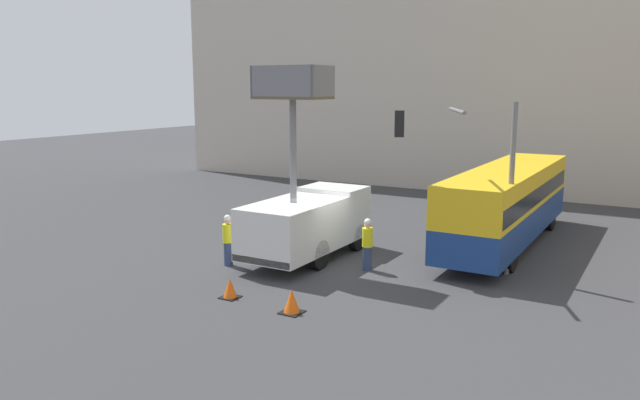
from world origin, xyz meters
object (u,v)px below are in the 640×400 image
at_px(utility_truck, 307,218).
at_px(city_bus, 508,200).
at_px(road_worker_directing, 367,244).
at_px(traffic_cone_mid_road, 292,302).
at_px(traffic_cone_near_truck, 230,289).
at_px(traffic_light_pole, 470,158).
at_px(road_worker_near_truck, 228,240).

distance_m(utility_truck, city_bus, 8.46).
distance_m(road_worker_directing, traffic_cone_mid_road, 5.00).
bearing_deg(traffic_cone_near_truck, traffic_light_pole, 48.32).
bearing_deg(city_bus, road_worker_directing, 162.91).
distance_m(traffic_light_pole, road_worker_directing, 4.66).
xyz_separation_m(city_bus, road_worker_near_truck, (-8.06, -8.15, -0.93)).
bearing_deg(city_bus, road_worker_near_truck, 147.21).
height_order(traffic_light_pole, traffic_cone_mid_road, traffic_light_pole).
xyz_separation_m(road_worker_near_truck, road_worker_directing, (4.66, 2.02, -0.01)).
bearing_deg(road_worker_directing, road_worker_near_truck, -5.00).
bearing_deg(road_worker_near_truck, traffic_light_pole, 92.55).
distance_m(utility_truck, road_worker_directing, 2.70).
height_order(traffic_light_pole, traffic_cone_near_truck, traffic_light_pole).
xyz_separation_m(road_worker_directing, traffic_cone_mid_road, (-0.02, -4.96, -0.61)).
height_order(city_bus, road_worker_directing, city_bus).
bearing_deg(traffic_cone_mid_road, traffic_cone_near_truck, 176.53).
distance_m(utility_truck, road_worker_near_truck, 3.07).
bearing_deg(city_bus, utility_truck, 146.56).
relative_size(traffic_cone_near_truck, traffic_cone_mid_road, 0.89).
bearing_deg(traffic_cone_mid_road, city_bus, 72.88).
relative_size(traffic_light_pole, road_worker_near_truck, 3.15).
bearing_deg(road_worker_near_truck, traffic_cone_near_truck, 17.98).
xyz_separation_m(road_worker_directing, traffic_cone_near_truck, (-2.39, -4.82, -0.65)).
relative_size(utility_truck, city_bus, 0.59).
bearing_deg(road_worker_directing, utility_truck, -32.51).
bearing_deg(city_bus, traffic_light_pole, -171.05).
bearing_deg(road_worker_near_truck, traffic_cone_mid_road, 36.50).
height_order(utility_truck, traffic_cone_near_truck, utility_truck).
relative_size(traffic_light_pole, traffic_cone_mid_road, 8.37).
distance_m(city_bus, road_worker_directing, 7.07).
xyz_separation_m(city_bus, traffic_cone_near_truck, (-5.78, -10.95, -1.59)).
bearing_deg(traffic_cone_mid_road, utility_truck, 116.72).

